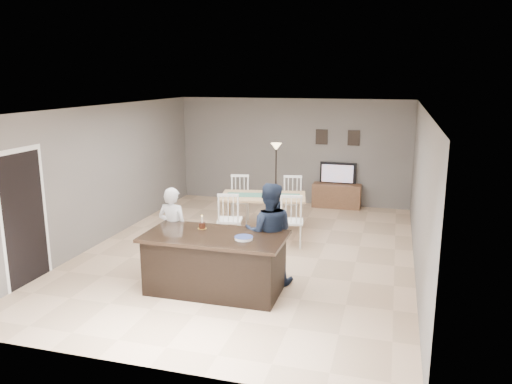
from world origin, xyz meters
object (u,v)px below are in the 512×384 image
(man, at_px, (269,233))
(plate_stack, at_px, (244,238))
(birthday_cake, at_px, (202,225))
(woman, at_px, (173,230))
(dining_table, at_px, (263,202))
(tv_console, at_px, (337,196))
(kitchen_island, at_px, (215,262))
(floor_lamp, at_px, (276,159))
(television, at_px, (338,173))

(man, height_order, plate_stack, man)
(birthday_cake, bearing_deg, woman, 155.07)
(dining_table, bearing_deg, tv_console, 53.45)
(kitchen_island, relative_size, floor_lamp, 1.26)
(kitchen_island, bearing_deg, plate_stack, -10.44)
(television, bearing_deg, kitchen_island, 77.99)
(television, distance_m, plate_stack, 5.77)
(television, height_order, woman, woman)
(television, distance_m, man, 5.11)
(kitchen_island, distance_m, floor_lamp, 4.68)
(tv_console, bearing_deg, floor_lamp, -144.25)
(tv_console, distance_m, dining_table, 2.88)
(kitchen_island, xyz_separation_m, television, (1.20, 5.64, 0.41))
(birthday_cake, distance_m, dining_table, 2.78)
(kitchen_island, xyz_separation_m, plate_stack, (0.49, -0.09, 0.47))
(kitchen_island, xyz_separation_m, birthday_cake, (-0.30, 0.25, 0.50))
(dining_table, height_order, floor_lamp, floor_lamp)
(television, xyz_separation_m, plate_stack, (-0.71, -5.73, 0.06))
(kitchen_island, height_order, woman, woman)
(television, relative_size, dining_table, 0.41)
(television, bearing_deg, man, 84.52)
(woman, relative_size, birthday_cake, 6.75)
(tv_console, bearing_deg, woman, -113.18)
(floor_lamp, bearing_deg, plate_stack, -82.29)
(woman, xyz_separation_m, plate_stack, (1.44, -0.64, 0.19))
(woman, height_order, plate_stack, woman)
(kitchen_island, bearing_deg, birthday_cake, 140.56)
(television, bearing_deg, plate_stack, 82.91)
(kitchen_island, relative_size, tv_console, 1.79)
(floor_lamp, bearing_deg, kitchen_island, -88.16)
(man, height_order, floor_lamp, floor_lamp)
(tv_console, xyz_separation_m, woman, (-2.15, -5.02, 0.43))
(kitchen_island, bearing_deg, dining_table, 90.74)
(dining_table, distance_m, floor_lamp, 1.73)
(woman, relative_size, man, 0.90)
(woman, distance_m, man, 1.66)
(plate_stack, bearing_deg, television, 82.91)
(kitchen_island, relative_size, birthday_cake, 9.92)
(tv_console, distance_m, woman, 5.48)
(kitchen_island, distance_m, tv_console, 5.70)
(birthday_cake, bearing_deg, dining_table, 84.52)
(kitchen_island, xyz_separation_m, floor_lamp, (-0.15, 4.60, 0.87))
(woman, xyz_separation_m, man, (1.66, 0.00, 0.08))
(tv_console, xyz_separation_m, man, (-0.49, -5.02, 0.51))
(kitchen_island, height_order, floor_lamp, floor_lamp)
(tv_console, xyz_separation_m, floor_lamp, (-1.35, -0.97, 1.02))
(birthday_cake, bearing_deg, television, 74.42)
(television, xyz_separation_m, birthday_cake, (-1.50, -5.39, 0.09))
(birthday_cake, height_order, floor_lamp, floor_lamp)
(tv_console, distance_m, plate_stack, 5.74)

